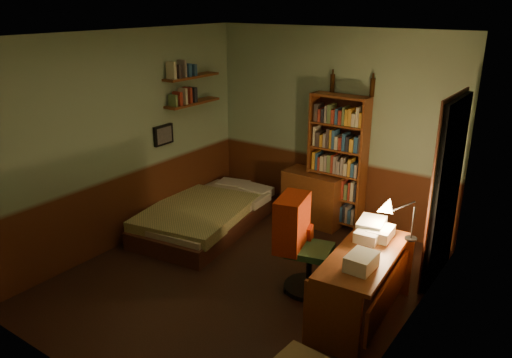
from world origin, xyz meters
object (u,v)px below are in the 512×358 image
Objects in this scene: mini_stereo at (319,166)px; desk_lamp at (414,211)px; bookshelf at (337,163)px; office_chair at (310,251)px; bed at (207,206)px; dresser at (314,198)px; desk at (362,286)px.

desk_lamp is at bearing -16.35° from mini_stereo.
bookshelf is at bearing 12.54° from mini_stereo.
office_chair is at bearing -43.66° from mini_stereo.
desk_lamp reaches higher than bed.
bed is at bearing -170.69° from desk_lamp.
bed is 3.37× the size of desk_lamp.
office_chair is (0.52, -1.63, -0.44)m from bookshelf.
mini_stereo is (1.09, 1.09, 0.48)m from bed.
desk_lamp is at bearing -32.98° from dresser.
bookshelf is at bearing 18.50° from dresser.
office_chair is (0.80, -1.67, -0.33)m from mini_stereo.
desk_lamp reaches higher than mini_stereo.
bed is at bearing 159.38° from desk.
bookshelf is at bearing 29.90° from bed.
desk is at bearing -54.79° from bookshelf.
dresser is 2.23m from desk.
bed is 1.14× the size of bookshelf.
desk_lamp reaches higher than dresser.
mini_stereo is at bearing 156.31° from desk_lamp.
mini_stereo is at bearing 92.32° from dresser.
bookshelf is at bearing 118.83° from desk.
dresser is at bearing -161.18° from bookshelf.
bed is 2.89m from desk_lamp.
bookshelf reaches higher than desk_lamp.
mini_stereo is 1.88m from office_chair.
bookshelf reaches higher than dresser.
bookshelf is 1.37× the size of desk.
office_chair reaches higher than mini_stereo.
desk is at bearing -102.26° from desk_lamp.
dresser is 1.33× the size of desk_lamp.
bookshelf is (0.28, 0.08, 0.53)m from dresser.
bed is 2.65m from desk.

